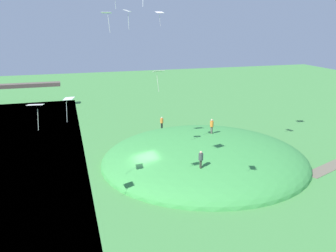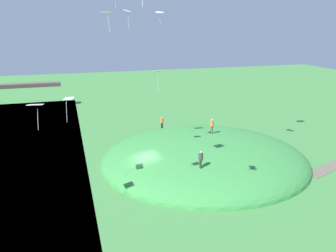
{
  "view_description": "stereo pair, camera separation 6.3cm",
  "coord_description": "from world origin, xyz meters",
  "px_view_note": "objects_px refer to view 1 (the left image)",
  "views": [
    {
      "loc": [
        -7.33,
        -33.21,
        15.59
      ],
      "look_at": [
        2.6,
        0.29,
        5.1
      ],
      "focal_mm": 37.37,
      "sensor_mm": 36.0,
      "label": 1
    },
    {
      "loc": [
        -7.27,
        -33.23,
        15.59
      ],
      "look_at": [
        2.6,
        0.29,
        5.1
      ],
      "focal_mm": 37.37,
      "sensor_mm": 36.0,
      "label": 2
    }
  ],
  "objects_px": {
    "person_near_shore": "(212,124)",
    "kite_7": "(160,13)",
    "kite_11": "(127,12)",
    "kite_12": "(107,14)",
    "person_watching_kites": "(162,121)",
    "kite_5": "(158,72)",
    "kite_2": "(36,106)",
    "kite_3": "(69,100)",
    "person_walking_path": "(201,157)"
  },
  "relations": [
    {
      "from": "person_near_shore",
      "to": "person_watching_kites",
      "type": "xyz_separation_m",
      "value": [
        -3.98,
        8.23,
        -1.52
      ]
    },
    {
      "from": "kite_2",
      "to": "kite_5",
      "type": "relative_size",
      "value": 0.83
    },
    {
      "from": "kite_11",
      "to": "kite_12",
      "type": "distance_m",
      "value": 2.25
    },
    {
      "from": "kite_12",
      "to": "person_near_shore",
      "type": "bearing_deg",
      "value": 27.5
    },
    {
      "from": "kite_3",
      "to": "kite_12",
      "type": "distance_m",
      "value": 7.8
    },
    {
      "from": "kite_2",
      "to": "person_near_shore",
      "type": "bearing_deg",
      "value": 31.28
    },
    {
      "from": "person_near_shore",
      "to": "kite_7",
      "type": "distance_m",
      "value": 14.19
    },
    {
      "from": "kite_2",
      "to": "kite_12",
      "type": "relative_size",
      "value": 1.2
    },
    {
      "from": "kite_7",
      "to": "kite_3",
      "type": "bearing_deg",
      "value": -135.23
    },
    {
      "from": "person_watching_kites",
      "to": "kite_5",
      "type": "distance_m",
      "value": 11.95
    },
    {
      "from": "kite_5",
      "to": "person_watching_kites",
      "type": "bearing_deg",
      "value": 72.32
    },
    {
      "from": "person_walking_path",
      "to": "kite_2",
      "type": "relative_size",
      "value": 0.88
    },
    {
      "from": "kite_3",
      "to": "person_near_shore",
      "type": "bearing_deg",
      "value": 28.36
    },
    {
      "from": "kite_11",
      "to": "kite_12",
      "type": "relative_size",
      "value": 1.03
    },
    {
      "from": "kite_2",
      "to": "kite_11",
      "type": "distance_m",
      "value": 11.75
    },
    {
      "from": "kite_3",
      "to": "kite_12",
      "type": "height_order",
      "value": "kite_12"
    },
    {
      "from": "person_near_shore",
      "to": "kite_3",
      "type": "distance_m",
      "value": 19.52
    },
    {
      "from": "kite_12",
      "to": "kite_11",
      "type": "bearing_deg",
      "value": 29.96
    },
    {
      "from": "kite_3",
      "to": "kite_12",
      "type": "relative_size",
      "value": 1.26
    },
    {
      "from": "kite_2",
      "to": "kite_12",
      "type": "height_order",
      "value": "kite_12"
    },
    {
      "from": "person_walking_path",
      "to": "kite_11",
      "type": "xyz_separation_m",
      "value": [
        -6.12,
        2.79,
        13.22
      ]
    },
    {
      "from": "kite_2",
      "to": "kite_3",
      "type": "distance_m",
      "value": 3.41
    },
    {
      "from": "kite_5",
      "to": "kite_12",
      "type": "distance_m",
      "value": 10.7
    },
    {
      "from": "kite_3",
      "to": "kite_11",
      "type": "bearing_deg",
      "value": 30.85
    },
    {
      "from": "kite_7",
      "to": "person_watching_kites",
      "type": "bearing_deg",
      "value": 73.28
    },
    {
      "from": "person_watching_kites",
      "to": "kite_2",
      "type": "bearing_deg",
      "value": 28.63
    },
    {
      "from": "person_watching_kites",
      "to": "kite_2",
      "type": "height_order",
      "value": "kite_2"
    },
    {
      "from": "kite_5",
      "to": "kite_7",
      "type": "distance_m",
      "value": 6.42
    },
    {
      "from": "kite_5",
      "to": "kite_11",
      "type": "xyz_separation_m",
      "value": [
        -4.17,
        -5.38,
        6.11
      ]
    },
    {
      "from": "person_walking_path",
      "to": "kite_2",
      "type": "xyz_separation_m",
      "value": [
        -13.97,
        -3.03,
        6.69
      ]
    },
    {
      "from": "person_walking_path",
      "to": "kite_12",
      "type": "distance_m",
      "value": 15.41
    },
    {
      "from": "kite_2",
      "to": "kite_5",
      "type": "xyz_separation_m",
      "value": [
        12.02,
        11.19,
        0.42
      ]
    },
    {
      "from": "kite_3",
      "to": "kite_7",
      "type": "xyz_separation_m",
      "value": [
        10.34,
        10.26,
        6.84
      ]
    },
    {
      "from": "kite_7",
      "to": "kite_11",
      "type": "height_order",
      "value": "kite_7"
    },
    {
      "from": "kite_2",
      "to": "kite_12",
      "type": "distance_m",
      "value": 9.85
    },
    {
      "from": "person_watching_kites",
      "to": "kite_5",
      "type": "height_order",
      "value": "kite_5"
    },
    {
      "from": "person_watching_kites",
      "to": "kite_7",
      "type": "relative_size",
      "value": 1.1
    },
    {
      "from": "kite_7",
      "to": "kite_12",
      "type": "xyz_separation_m",
      "value": [
        -6.74,
        -8.07,
        -0.28
      ]
    },
    {
      "from": "kite_3",
      "to": "person_watching_kites",
      "type": "bearing_deg",
      "value": 54.03
    },
    {
      "from": "person_walking_path",
      "to": "kite_3",
      "type": "height_order",
      "value": "kite_3"
    },
    {
      "from": "kite_2",
      "to": "kite_5",
      "type": "bearing_deg",
      "value": 42.96
    },
    {
      "from": "person_watching_kites",
      "to": "kite_2",
      "type": "xyz_separation_m",
      "value": [
        -14.69,
        -19.57,
        7.68
      ]
    },
    {
      "from": "person_near_shore",
      "to": "person_watching_kites",
      "type": "relative_size",
      "value": 1.07
    },
    {
      "from": "person_watching_kites",
      "to": "kite_7",
      "type": "height_order",
      "value": "kite_7"
    },
    {
      "from": "person_watching_kites",
      "to": "person_walking_path",
      "type": "bearing_deg",
      "value": 63.05
    },
    {
      "from": "person_near_shore",
      "to": "kite_12",
      "type": "distance_m",
      "value": 19.05
    },
    {
      "from": "person_walking_path",
      "to": "kite_12",
      "type": "relative_size",
      "value": 1.06
    },
    {
      "from": "kite_5",
      "to": "person_walking_path",
      "type": "bearing_deg",
      "value": -76.55
    },
    {
      "from": "person_walking_path",
      "to": "kite_3",
      "type": "bearing_deg",
      "value": -90.82
    },
    {
      "from": "kite_5",
      "to": "kite_11",
      "type": "height_order",
      "value": "kite_11"
    }
  ]
}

